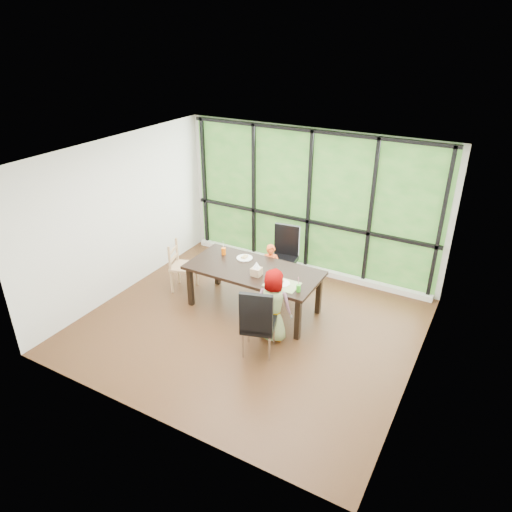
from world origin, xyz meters
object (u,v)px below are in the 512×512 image
object	(u,v)px
chair_end_beech	(183,266)
tissue_box	(257,272)
chair_interior_leather	(259,320)
child_older	(273,305)
orange_cup	(224,251)
green_cup	(298,288)
child_toddler	(271,269)
dining_table	(254,289)
plate_near	(281,283)
chair_window_leather	(283,256)
plate_far	(245,258)

from	to	relation	value
chair_end_beech	tissue_box	bearing A→B (deg)	-112.29
chair_interior_leather	child_older	distance (m)	0.39
orange_cup	green_cup	bearing A→B (deg)	-17.13
child_toddler	tissue_box	xyz separation A→B (m)	(0.14, -0.77, 0.35)
child_toddler	child_older	distance (m)	1.35
dining_table	plate_near	xyz separation A→B (m)	(0.60, -0.21, 0.38)
child_older	orange_cup	world-z (taller)	child_older
green_cup	child_older	bearing A→B (deg)	-135.01
dining_table	child_older	distance (m)	0.88
chair_window_leather	plate_far	world-z (taller)	chair_window_leather
child_toddler	tissue_box	world-z (taller)	child_toddler
chair_window_leather	plate_near	xyz separation A→B (m)	(0.57, -1.23, 0.22)
plate_near	tissue_box	distance (m)	0.47
chair_interior_leather	plate_far	xyz separation A→B (m)	(-0.94, 1.21, 0.22)
orange_cup	tissue_box	bearing A→B (deg)	-23.63
tissue_box	child_toddler	bearing A→B (deg)	100.49
chair_interior_leather	orange_cup	distance (m)	1.79
chair_interior_leather	child_older	xyz separation A→B (m)	(0.02, 0.39, 0.04)
dining_table	plate_far	distance (m)	0.56
chair_interior_leather	child_toddler	bearing A→B (deg)	-85.92
child_toddler	orange_cup	size ratio (longest dim) A/B	7.79
chair_interior_leather	child_toddler	world-z (taller)	chair_interior_leather
green_cup	orange_cup	bearing A→B (deg)	162.87
plate_far	green_cup	size ratio (longest dim) A/B	2.53
chair_window_leather	plate_near	size ratio (longest dim) A/B	4.09
orange_cup	tissue_box	xyz separation A→B (m)	(0.85, -0.37, 0.00)
dining_table	chair_interior_leather	xyz separation A→B (m)	(0.62, -0.96, 0.17)
chair_window_leather	orange_cup	xyz separation A→B (m)	(-0.74, -0.80, 0.27)
dining_table	plate_far	xyz separation A→B (m)	(-0.32, 0.25, 0.38)
dining_table	plate_near	distance (m)	0.75
dining_table	chair_window_leather	size ratio (longest dim) A/B	2.01
chair_end_beech	plate_far	size ratio (longest dim) A/B	3.33
chair_window_leather	chair_interior_leather	size ratio (longest dim) A/B	1.00
child_toddler	plate_far	world-z (taller)	child_toddler
plate_far	orange_cup	size ratio (longest dim) A/B	2.29
dining_table	child_older	size ratio (longest dim) A/B	1.88
child_older	tissue_box	xyz separation A→B (m)	(-0.50, 0.41, 0.24)
dining_table	child_older	bearing A→B (deg)	-41.57
chair_end_beech	plate_far	distance (m)	1.16
chair_interior_leather	child_toddler	distance (m)	1.69
chair_window_leather	plate_near	distance (m)	1.37
chair_end_beech	green_cup	bearing A→B (deg)	-113.91
green_cup	plate_far	bearing A→B (deg)	156.45
child_toddler	green_cup	xyz separation A→B (m)	(0.92, -0.90, 0.34)
child_older	orange_cup	size ratio (longest dim) A/B	9.80
green_cup	chair_interior_leather	bearing A→B (deg)	-113.84
chair_window_leather	green_cup	world-z (taller)	chair_window_leather
chair_interior_leather	orange_cup	xyz separation A→B (m)	(-1.33, 1.17, 0.27)
plate_near	child_toddler	bearing A→B (deg)	126.28
child_toddler	plate_near	distance (m)	1.06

